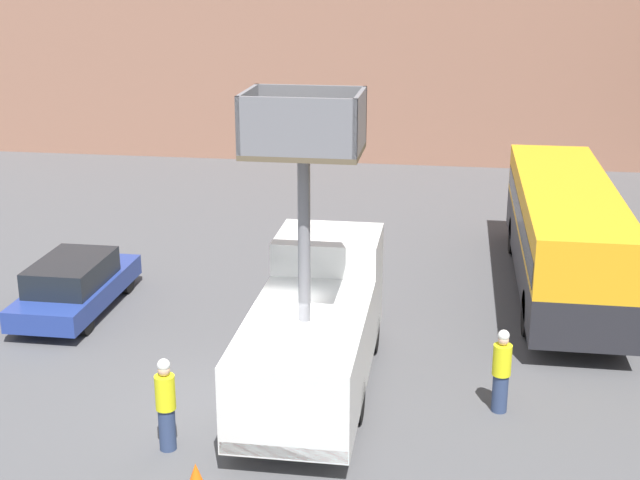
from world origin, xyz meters
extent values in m
plane|color=#4C4C4F|center=(0.00, 0.00, 0.00)|extent=(120.00, 120.00, 0.00)
cube|color=silver|center=(1.15, 2.98, 1.64)|extent=(2.36, 2.03, 2.45)
cube|color=silver|center=(1.15, -0.40, 1.27)|extent=(2.36, 4.73, 1.70)
cube|color=red|center=(1.15, -2.71, 0.57)|extent=(2.31, 0.10, 0.24)
cylinder|color=black|center=(0.12, 2.98, 0.46)|extent=(0.30, 0.93, 0.93)
cylinder|color=black|center=(2.18, 2.98, 0.46)|extent=(0.30, 0.93, 0.93)
cylinder|color=black|center=(0.12, -0.40, 0.46)|extent=(0.30, 0.93, 0.93)
cylinder|color=black|center=(2.18, -0.40, 0.46)|extent=(0.30, 0.93, 0.93)
cylinder|color=slate|center=(1.15, -0.40, 3.78)|extent=(0.24, 0.24, 3.33)
cube|color=brown|center=(1.15, -0.40, 5.50)|extent=(2.15, 1.65, 0.10)
cube|color=slate|center=(0.11, -0.40, 6.07)|extent=(0.08, 1.65, 1.05)
cube|color=slate|center=(2.19, -0.40, 6.07)|extent=(0.08, 1.65, 1.05)
cube|color=slate|center=(1.15, 0.38, 6.07)|extent=(2.15, 0.08, 1.05)
cube|color=slate|center=(1.15, -1.19, 6.07)|extent=(2.15, 0.08, 1.05)
cube|color=#232328|center=(6.98, 7.71, 1.07)|extent=(2.44, 10.44, 1.16)
cube|color=orange|center=(6.98, 7.71, 2.36)|extent=(2.44, 10.44, 1.42)
cube|color=black|center=(6.98, 7.71, 2.14)|extent=(2.46, 10.02, 0.62)
cylinder|color=black|center=(5.91, 10.95, 0.58)|extent=(0.30, 1.15, 1.15)
cylinder|color=black|center=(8.05, 10.95, 0.58)|extent=(0.30, 1.15, 1.15)
cylinder|color=black|center=(5.91, 4.48, 0.58)|extent=(0.30, 1.15, 1.15)
cylinder|color=black|center=(8.05, 4.48, 0.58)|extent=(0.30, 1.15, 1.15)
cylinder|color=navy|center=(-1.21, -2.02, 0.43)|extent=(0.32, 0.32, 0.85)
cylinder|color=yellow|center=(-1.21, -2.02, 1.19)|extent=(0.38, 0.38, 0.67)
sphere|color=tan|center=(-1.21, -2.02, 1.64)|extent=(0.23, 0.23, 0.23)
sphere|color=white|center=(-1.21, -2.02, 1.75)|extent=(0.24, 0.24, 0.24)
cylinder|color=navy|center=(5.05, 0.43, 0.41)|extent=(0.32, 0.32, 0.82)
cylinder|color=yellow|center=(5.05, 0.43, 1.15)|extent=(0.38, 0.38, 0.65)
sphere|color=tan|center=(5.05, 0.43, 1.58)|extent=(0.22, 0.22, 0.22)
sphere|color=white|center=(5.05, 0.43, 1.68)|extent=(0.23, 0.23, 0.23)
cube|color=navy|center=(-5.72, 4.33, 0.54)|extent=(1.86, 4.69, 0.54)
cube|color=black|center=(-5.72, 4.09, 1.15)|extent=(1.64, 2.58, 0.67)
cylinder|color=black|center=(-6.53, 5.78, 0.32)|extent=(0.22, 0.64, 0.64)
cylinder|color=black|center=(-4.91, 5.78, 0.32)|extent=(0.22, 0.64, 0.64)
cylinder|color=black|center=(-6.53, 2.87, 0.32)|extent=(0.22, 0.64, 0.64)
cylinder|color=black|center=(-4.91, 2.87, 0.32)|extent=(0.22, 0.64, 0.64)
camera|label=1|loc=(3.87, -16.32, 8.91)|focal=50.00mm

